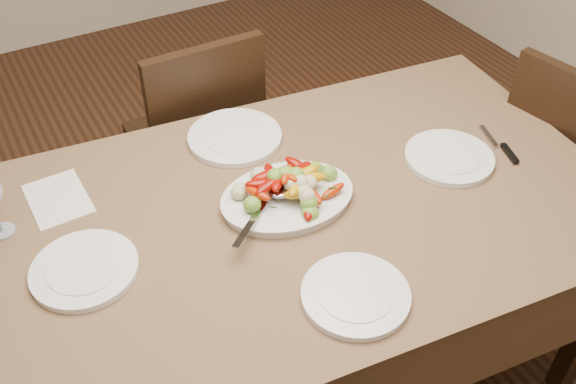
# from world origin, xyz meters

# --- Properties ---
(dining_table) EXTENTS (1.94, 1.24, 0.76)m
(dining_table) POSITION_xyz_m (0.23, 0.22, 0.38)
(dining_table) COLOR brown
(dining_table) RESTS_ON ground
(chair_far) EXTENTS (0.42, 0.42, 0.95)m
(chair_far) POSITION_xyz_m (0.26, 1.02, 0.47)
(chair_far) COLOR black
(chair_far) RESTS_ON ground
(chair_right) EXTENTS (0.49, 0.49, 0.95)m
(chair_right) POSITION_xyz_m (1.37, 0.15, 0.47)
(chair_right) COLOR black
(chair_right) RESTS_ON ground
(serving_platter) EXTENTS (0.39, 0.30, 0.02)m
(serving_platter) POSITION_xyz_m (0.24, 0.25, 0.77)
(serving_platter) COLOR white
(serving_platter) RESTS_ON dining_table
(roasted_vegetables) EXTENTS (0.31, 0.23, 0.09)m
(roasted_vegetables) POSITION_xyz_m (0.24, 0.25, 0.83)
(roasted_vegetables) COLOR #810A02
(roasted_vegetables) RESTS_ON serving_platter
(serving_spoon) EXTENTS (0.23, 0.25, 0.03)m
(serving_spoon) POSITION_xyz_m (0.18, 0.22, 0.81)
(serving_spoon) COLOR #9EA0A8
(serving_spoon) RESTS_ON serving_platter
(plate_left) EXTENTS (0.26, 0.26, 0.02)m
(plate_left) POSITION_xyz_m (-0.31, 0.27, 0.77)
(plate_left) COLOR white
(plate_left) RESTS_ON dining_table
(plate_right) EXTENTS (0.26, 0.26, 0.02)m
(plate_right) POSITION_xyz_m (0.75, 0.18, 0.77)
(plate_right) COLOR white
(plate_right) RESTS_ON dining_table
(plate_far) EXTENTS (0.29, 0.29, 0.02)m
(plate_far) POSITION_xyz_m (0.25, 0.58, 0.77)
(plate_far) COLOR white
(plate_far) RESTS_ON dining_table
(plate_near) EXTENTS (0.26, 0.26, 0.02)m
(plate_near) POSITION_xyz_m (0.22, -0.12, 0.77)
(plate_near) COLOR white
(plate_near) RESTS_ON dining_table
(menu_card) EXTENTS (0.16, 0.21, 0.00)m
(menu_card) POSITION_xyz_m (-0.30, 0.57, 0.76)
(menu_card) COLOR silver
(menu_card) RESTS_ON dining_table
(table_knife) EXTENTS (0.08, 0.20, 0.01)m
(table_knife) POSITION_xyz_m (0.93, 0.15, 0.76)
(table_knife) COLOR #9EA0A8
(table_knife) RESTS_ON dining_table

